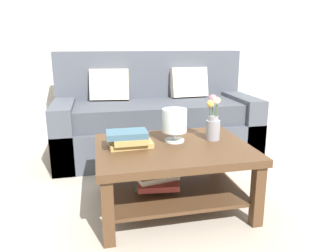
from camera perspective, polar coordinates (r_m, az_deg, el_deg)
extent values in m
plane|color=#ADA393|center=(2.68, -0.36, -10.48)|extent=(10.00, 10.00, 0.00)
cube|color=beige|center=(4.06, -5.74, 17.63)|extent=(6.40, 0.12, 2.70)
cube|color=#474C56|center=(3.34, -2.04, -2.01)|extent=(2.04, 0.90, 0.36)
cube|color=#40444E|center=(3.24, -1.98, 2.59)|extent=(1.80, 0.74, 0.20)
cube|color=#474C56|center=(3.57, -3.20, 7.78)|extent=(2.04, 0.20, 0.70)
cube|color=#474C56|center=(3.27, -18.07, -0.94)|extent=(0.20, 0.90, 0.60)
cube|color=#474C56|center=(3.59, 12.49, 0.83)|extent=(0.20, 0.90, 0.60)
cube|color=beige|center=(3.38, -10.53, 7.33)|extent=(0.42, 0.24, 0.34)
cube|color=beige|center=(3.52, 3.79, 7.84)|extent=(0.41, 0.21, 0.34)
cube|color=#4C331E|center=(2.18, 0.89, -4.17)|extent=(1.05, 0.82, 0.05)
cube|color=#4C331E|center=(1.90, -10.81, -15.19)|extent=(0.07, 0.07, 0.41)
cube|color=#4C331E|center=(2.13, 15.88, -12.03)|extent=(0.07, 0.07, 0.41)
cube|color=#4C331E|center=(2.53, -11.52, -7.28)|extent=(0.07, 0.07, 0.41)
cube|color=#4C331E|center=(2.71, 8.76, -5.66)|extent=(0.07, 0.07, 0.41)
cube|color=#4C331E|center=(2.29, 0.86, -11.23)|extent=(0.93, 0.70, 0.02)
cube|color=#51704C|center=(2.29, -2.23, -10.47)|extent=(0.32, 0.26, 0.03)
cube|color=#993833|center=(2.21, -1.86, -10.44)|extent=(0.30, 0.23, 0.04)
cube|color=beige|center=(2.25, -2.17, -8.94)|extent=(0.31, 0.25, 0.04)
cube|color=tan|center=(2.15, -6.73, -3.33)|extent=(0.30, 0.17, 0.03)
cube|color=tan|center=(2.13, -6.84, -2.45)|extent=(0.23, 0.20, 0.04)
cube|color=#3D6075|center=(2.12, -7.46, -1.46)|extent=(0.27, 0.18, 0.04)
cylinder|color=silver|center=(2.26, 1.24, -2.60)|extent=(0.14, 0.14, 0.02)
cylinder|color=silver|center=(2.25, 1.25, -1.71)|extent=(0.04, 0.04, 0.06)
cylinder|color=silver|center=(2.22, 1.26, 1.04)|extent=(0.18, 0.18, 0.16)
sphere|color=#2D333D|center=(2.22, 0.60, 0.35)|extent=(0.05, 0.05, 0.05)
sphere|color=#51704C|center=(2.24, 1.83, 0.41)|extent=(0.04, 0.04, 0.04)
cylinder|color=gray|center=(2.31, 8.13, -0.72)|extent=(0.10, 0.10, 0.14)
cylinder|color=gray|center=(2.28, 8.21, 1.37)|extent=(0.07, 0.07, 0.03)
cylinder|color=#426638|center=(2.28, 8.86, 3.01)|extent=(0.01, 0.01, 0.10)
sphere|color=gold|center=(2.27, 8.93, 4.61)|extent=(0.05, 0.05, 0.05)
cylinder|color=#426638|center=(2.30, 8.07, 3.21)|extent=(0.01, 0.01, 0.11)
sphere|color=#C66B7A|center=(2.29, 8.13, 4.93)|extent=(0.06, 0.06, 0.06)
cylinder|color=#426638|center=(2.27, 7.60, 2.89)|extent=(0.01, 0.01, 0.09)
sphere|color=#C66B7A|center=(2.26, 7.64, 4.29)|extent=(0.04, 0.04, 0.04)
cylinder|color=#426638|center=(2.25, 7.63, 2.61)|extent=(0.01, 0.01, 0.08)
sphere|color=gold|center=(2.24, 7.68, 3.99)|extent=(0.05, 0.05, 0.05)
cylinder|color=#426638|center=(2.26, 8.68, 2.88)|extent=(0.01, 0.01, 0.10)
sphere|color=silver|center=(2.25, 8.74, 4.50)|extent=(0.05, 0.05, 0.05)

